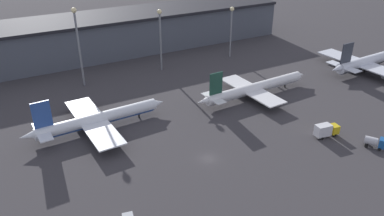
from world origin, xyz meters
The scene contains 10 objects.
ground centered at (0.00, 0.00, 0.00)m, with size 600.00×600.00×0.00m, color #383538.
terminal_building centered at (0.00, 91.00, 8.31)m, with size 172.34×27.40×16.54m.
airplane_1 centered at (-19.73, 28.07, 3.05)m, with size 41.72×32.03×12.19m.
airplane_2 centered at (32.44, 23.52, 2.94)m, with size 45.62×26.67×11.82m.
airplane_3 centered at (83.53, 20.98, 3.59)m, with size 37.28×37.32×13.27m.
service_vehicle_0 centered at (40.62, -16.91, 1.71)m, with size 4.45×5.33×3.10m.
service_vehicle_4 centered at (33.54, -6.77, 2.12)m, with size 7.22×3.44×3.87m.
lamp_post_1 centered at (-14.93, 60.74, 17.34)m, with size 1.80×1.80×27.63m.
lamp_post_2 centered at (15.68, 60.74, 15.21)m, with size 1.80×1.80×23.74m.
lamp_post_3 centered at (48.16, 60.74, 13.80)m, with size 1.80×1.80×21.23m.
Camera 1 is at (-41.47, -65.58, 54.32)m, focal length 35.00 mm.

